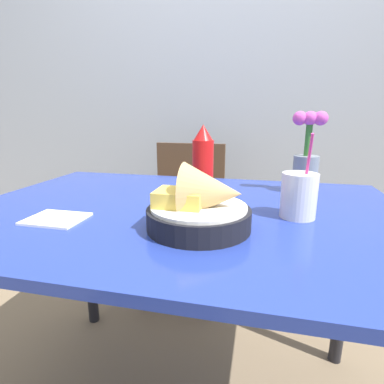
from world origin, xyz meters
TOP-DOWN VIEW (x-y plane):
  - wall_window at (0.00, 1.23)m, footprint 7.00×0.06m
  - dining_table at (0.00, 0.00)m, footprint 1.25×0.86m
  - chair_far_window at (-0.18, 0.79)m, footprint 0.40×0.40m
  - food_basket at (0.09, -0.15)m, footprint 0.24×0.24m
  - ketchup_bottle at (0.05, 0.08)m, footprint 0.06×0.06m
  - drink_cup at (0.31, -0.01)m, footprint 0.09×0.09m
  - flower_vase at (0.36, 0.27)m, footprint 0.11×0.08m
  - napkin at (-0.28, -0.17)m, footprint 0.14×0.11m

SIDE VIEW (x-z plane):
  - chair_far_window at x=-0.18m, z-range 0.09..0.94m
  - dining_table at x=0.00m, z-range 0.28..1.03m
  - napkin at x=-0.28m, z-range 0.75..0.76m
  - drink_cup at x=0.31m, z-range 0.70..0.91m
  - food_basket at x=0.09m, z-range 0.73..0.88m
  - ketchup_bottle at x=0.05m, z-range 0.75..0.98m
  - flower_vase at x=0.36m, z-range 0.73..1.00m
  - wall_window at x=0.00m, z-range 0.00..2.60m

